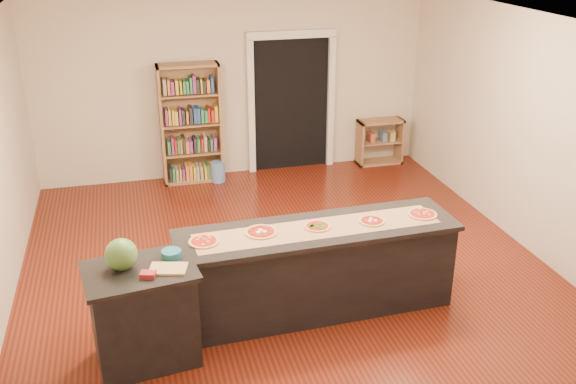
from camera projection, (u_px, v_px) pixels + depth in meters
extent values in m
cube|color=beige|center=(293.00, 164.00, 6.69)|extent=(6.00, 7.00, 2.80)
cube|color=#5B1E0F|center=(292.00, 280.00, 7.23)|extent=(6.00, 7.00, 0.01)
cube|color=white|center=(293.00, 28.00, 6.14)|extent=(6.00, 7.00, 0.01)
cube|color=black|center=(291.00, 105.00, 10.13)|extent=(1.20, 0.02, 2.10)
cube|color=silver|center=(251.00, 108.00, 9.94)|extent=(0.10, 0.08, 2.10)
cube|color=silver|center=(331.00, 103.00, 10.24)|extent=(0.10, 0.08, 2.10)
cube|color=silver|center=(292.00, 34.00, 9.66)|extent=(1.40, 0.08, 0.12)
cube|color=black|center=(317.00, 271.00, 6.54)|extent=(2.76, 0.69, 0.89)
cube|color=black|center=(318.00, 230.00, 6.36)|extent=(2.84, 0.77, 0.05)
cube|color=black|center=(144.00, 317.00, 5.77)|extent=(0.88, 0.62, 0.91)
cube|color=black|center=(139.00, 271.00, 5.58)|extent=(0.96, 0.70, 0.04)
cube|color=#9A704A|center=(191.00, 124.00, 9.64)|extent=(0.91, 0.32, 1.82)
cube|color=#9A704A|center=(380.00, 142.00, 10.57)|extent=(0.74, 0.32, 0.74)
cylinder|color=#5C88CE|center=(218.00, 172.00, 9.90)|extent=(0.22, 0.22, 0.32)
cube|color=#AD7E59|center=(318.00, 229.00, 6.33)|extent=(2.48, 0.52, 0.00)
sphere|color=#144214|center=(121.00, 254.00, 5.53)|extent=(0.28, 0.28, 0.28)
cube|color=tan|center=(168.00, 269.00, 5.56)|extent=(0.36, 0.29, 0.02)
cube|color=maroon|center=(148.00, 275.00, 5.44)|extent=(0.15, 0.13, 0.05)
cylinder|color=#195966|center=(171.00, 254.00, 5.76)|extent=(0.18, 0.18, 0.07)
cylinder|color=tan|center=(204.00, 242.00, 6.06)|extent=(0.28, 0.28, 0.02)
cylinder|color=#A5190C|center=(204.00, 241.00, 6.05)|extent=(0.23, 0.23, 0.00)
cylinder|color=tan|center=(261.00, 232.00, 6.24)|extent=(0.33, 0.33, 0.02)
cylinder|color=#A5190C|center=(261.00, 231.00, 6.24)|extent=(0.27, 0.27, 0.00)
cylinder|color=tan|center=(317.00, 226.00, 6.35)|extent=(0.27, 0.27, 0.02)
cylinder|color=#A5190C|center=(317.00, 226.00, 6.35)|extent=(0.22, 0.22, 0.00)
cylinder|color=tan|center=(372.00, 221.00, 6.47)|extent=(0.26, 0.26, 0.02)
cylinder|color=#A5190C|center=(372.00, 220.00, 6.46)|extent=(0.22, 0.22, 0.00)
cylinder|color=tan|center=(422.00, 214.00, 6.62)|extent=(0.31, 0.31, 0.02)
cylinder|color=#A5190C|center=(422.00, 213.00, 6.61)|extent=(0.25, 0.25, 0.00)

